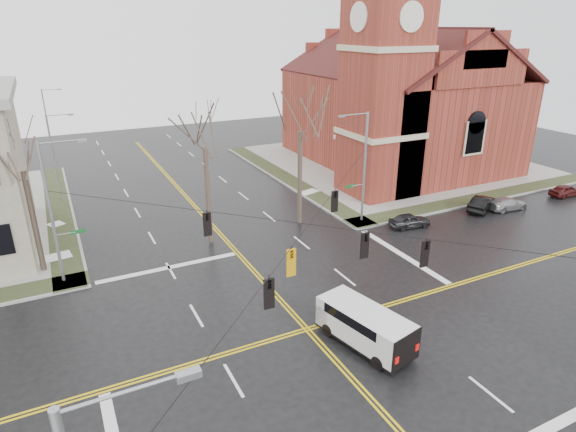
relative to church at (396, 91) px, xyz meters
name	(u,v)px	position (x,y,z in m)	size (l,w,h in m)	color
ground	(307,329)	(-24.76, -24.78, -8.43)	(120.00, 120.00, 0.00)	black
sidewalks	(307,328)	(-24.76, -24.78, -8.36)	(80.00, 80.00, 0.17)	gray
road_markings	(307,329)	(-24.76, -24.78, -8.43)	(100.00, 100.00, 0.01)	gold
church	(396,91)	(0.00, 0.00, 0.00)	(24.28, 27.48, 27.50)	maroon
signal_pole_ne	(363,165)	(-13.44, -13.28, -3.48)	(2.75, 0.22, 9.00)	gray
signal_pole_nw	(54,210)	(-36.09, -13.28, -3.48)	(2.75, 0.22, 9.00)	gray
span_wires	(309,224)	(-24.76, -24.78, -2.23)	(23.02, 23.02, 0.03)	black
traffic_signals	(315,243)	(-24.76, -25.45, -2.98)	(8.21, 8.26, 1.30)	black
streetlight_north_a	(55,155)	(-35.42, 3.22, -3.97)	(2.30, 0.20, 8.00)	gray
streetlight_north_b	(48,119)	(-35.42, 23.22, -3.97)	(2.30, 0.20, 8.00)	gray
cargo_van	(362,323)	(-22.82, -27.03, -7.24)	(3.20, 5.62, 2.02)	silver
parked_car_a	(410,220)	(-10.48, -16.04, -7.85)	(1.38, 3.42, 1.16)	black
parked_car_b	(483,203)	(-2.18, -15.94, -7.77)	(1.41, 4.05, 1.34)	black
parked_car_c	(507,204)	(-0.02, -16.76, -7.88)	(1.56, 3.85, 1.12)	gray
parked_car_d	(566,190)	(8.01, -16.75, -7.85)	(1.39, 3.45, 1.17)	#481414
tree_nw_far	(22,164)	(-37.37, -11.08, -1.01)	(4.00, 4.00, 10.23)	#3D3127
tree_nw_near	(205,141)	(-25.91, -11.69, -0.62)	(4.00, 4.00, 10.79)	#3D3127
tree_ne	(300,125)	(-18.20, -11.46, -0.18)	(4.00, 4.00, 11.40)	#3D3127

